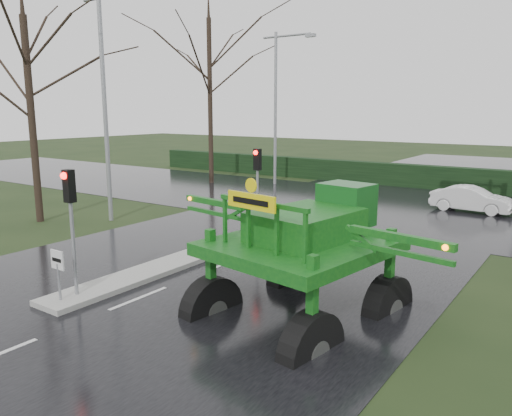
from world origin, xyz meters
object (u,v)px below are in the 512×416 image
Objects in this scene: traffic_signal_near at (70,206)px; street_light_left_near at (108,87)px; crop_sprayer at (216,229)px; street_light_left_far at (279,95)px; traffic_signal_mid at (257,172)px; white_sedan at (470,212)px; keep_left_sign at (58,267)px.

street_light_left_near is (-6.89, 7.01, 3.40)m from traffic_signal_near.
traffic_signal_near is at bearing -144.32° from crop_sprayer.
street_light_left_far is at bearing 127.24° from crop_sprayer.
street_light_left_far is at bearing 118.86° from traffic_signal_mid.
street_light_left_far is (0.00, 14.00, 0.00)m from street_light_left_near.
traffic_signal_near is 3.89m from crop_sprayer.
white_sedan is at bearing 41.84° from street_light_left_near.
traffic_signal_near is at bearing 90.00° from keep_left_sign.
street_light_left_near reaches higher than crop_sprayer.
keep_left_sign is 11.32m from street_light_left_near.
traffic_signal_near is at bearing -45.47° from street_light_left_near.
street_light_left_far is at bearing 81.87° from white_sedan.
street_light_left_far is 22.22m from crop_sprayer.
keep_left_sign is 0.38× the size of traffic_signal_mid.
traffic_signal_mid is 0.35× the size of street_light_left_near.
crop_sprayer is (3.45, -6.77, -0.48)m from traffic_signal_mid.
street_light_left_near is 1.00× the size of street_light_left_far.
keep_left_sign is at bearing -90.00° from traffic_signal_mid.
street_light_left_near reaches higher than keep_left_sign.
street_light_left_far reaches higher than traffic_signal_near.
keep_left_sign is 0.35× the size of white_sedan.
traffic_signal_mid is 7.61m from crop_sprayer.
keep_left_sign is 0.17× the size of crop_sprayer.
traffic_signal_near is 0.35× the size of street_light_left_far.
street_light_left_far is 1.27× the size of crop_sprayer.
crop_sprayer is at bearing 26.66° from traffic_signal_near.
traffic_signal_near and traffic_signal_mid have the same top height.
keep_left_sign is at bearing -90.00° from traffic_signal_near.
crop_sprayer is at bearing 32.81° from keep_left_sign.
keep_left_sign is at bearing 165.04° from white_sedan.
keep_left_sign is 0.38× the size of traffic_signal_near.
traffic_signal_near is 1.00× the size of traffic_signal_mid.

